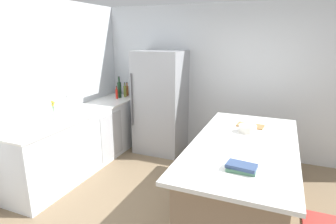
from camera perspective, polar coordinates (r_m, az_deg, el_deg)
ground_plane at (r=3.41m, az=5.23°, el=-22.07°), size 7.20×7.20×0.00m
wall_rear at (r=4.97m, az=13.42°, el=6.08°), size 6.00×0.10×2.60m
wall_left at (r=4.20m, az=-28.12°, el=3.03°), size 0.10×6.00×2.60m
counter_run_left at (r=4.67m, az=-17.01°, el=-5.32°), size 0.65×2.75×0.94m
kitchen_island at (r=3.39m, az=14.91°, el=-13.35°), size 1.11×2.29×0.92m
refrigerator at (r=4.99m, az=-1.52°, el=2.02°), size 0.83×0.75×1.83m
sink_faucet at (r=4.37m, az=-19.88°, el=1.58°), size 0.15×0.05×0.30m
flower_vase at (r=4.06m, az=-22.42°, el=-0.52°), size 0.07×0.07×0.30m
vinegar_bottle at (r=5.47m, az=-8.42°, el=4.42°), size 0.06×0.06×0.27m
olive_oil_bottle at (r=5.37m, az=-8.86°, el=4.29°), size 0.05×0.05×0.28m
wine_bottle at (r=5.31m, az=-9.98°, el=4.65°), size 0.07×0.07×0.40m
hot_sauce_bottle at (r=5.25m, az=-10.51°, el=3.75°), size 0.05×0.05×0.23m
cookbook_stack at (r=2.56m, az=14.88°, el=-10.97°), size 0.27×0.18×0.06m
mixing_bowl at (r=3.55m, az=16.07°, el=-3.31°), size 0.22×0.22×0.09m
cutting_board at (r=3.79m, az=16.59°, el=-2.71°), size 0.35×0.22×0.02m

